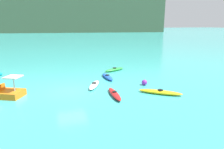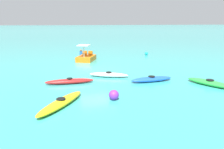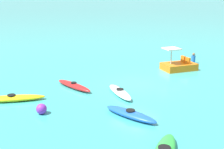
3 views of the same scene
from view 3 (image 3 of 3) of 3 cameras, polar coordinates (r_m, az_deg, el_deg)
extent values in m
plane|color=#38ADA8|center=(18.98, 4.55, -1.84)|extent=(600.00, 600.00, 0.00)
cylinder|color=black|center=(11.14, 9.92, -13.53)|extent=(0.60, 0.60, 0.05)
ellipsoid|color=yellow|center=(16.92, -18.50, -4.32)|extent=(3.16, 2.65, 0.32)
cylinder|color=black|center=(16.86, -18.56, -3.73)|extent=(0.60, 0.60, 0.05)
ellipsoid|color=white|center=(16.98, 1.52, -3.38)|extent=(1.83, 2.79, 0.32)
cylinder|color=black|center=(16.92, 1.52, -2.79)|extent=(0.56, 0.56, 0.05)
ellipsoid|color=red|center=(18.27, -7.26, -2.10)|extent=(0.75, 3.09, 0.32)
cylinder|color=black|center=(18.21, -7.28, -1.55)|extent=(0.38, 0.38, 0.05)
ellipsoid|color=blue|center=(14.15, 3.51, -7.49)|extent=(0.72, 2.91, 0.32)
cylinder|color=black|center=(14.07, 3.52, -6.80)|extent=(0.44, 0.44, 0.05)
cube|color=orange|center=(22.74, 12.56, 1.49)|extent=(2.82, 2.43, 0.50)
cube|color=orange|center=(22.69, 14.21, 2.57)|extent=(0.34, 0.46, 0.44)
cube|color=orange|center=(23.17, 13.37, 2.90)|extent=(0.34, 0.46, 0.44)
cylinder|color=#B2B2B7|center=(22.19, 11.16, 3.34)|extent=(0.08, 0.08, 1.10)
cube|color=silver|center=(22.07, 11.25, 4.83)|extent=(1.48, 1.48, 0.08)
sphere|color=purple|center=(14.83, -13.25, -6.36)|extent=(0.52, 0.52, 0.52)
cylinder|color=blue|center=(24.93, 15.16, 2.75)|extent=(0.45, 0.45, 0.65)
sphere|color=#8C6647|center=(24.84, 15.24, 3.75)|extent=(0.22, 0.22, 0.22)
camera|label=1|loc=(31.56, -17.77, 14.71)|focal=31.55mm
camera|label=2|loc=(14.81, -55.58, 1.29)|focal=34.51mm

